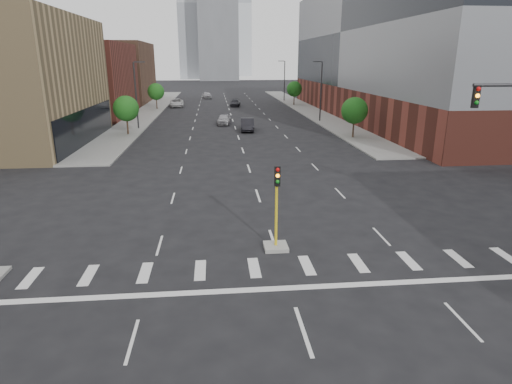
{
  "coord_description": "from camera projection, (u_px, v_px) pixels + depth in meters",
  "views": [
    {
      "loc": [
        -2.96,
        -10.91,
        9.27
      ],
      "look_at": [
        -0.84,
        10.84,
        2.5
      ],
      "focal_mm": 30.0,
      "sensor_mm": 36.0,
      "label": 1
    }
  ],
  "objects": [
    {
      "name": "tower_right",
      "position": [
        233.0,
        5.0,
        249.65
      ],
      "size": [
        20.0,
        20.0,
        80.0
      ],
      "primitive_type": "cube",
      "color": "#B2B7BC",
      "rests_on": "ground"
    },
    {
      "name": "tower_mid",
      "position": [
        218.0,
        31.0,
        197.01
      ],
      "size": [
        18.0,
        18.0,
        44.0
      ],
      "primitive_type": "cube",
      "color": "slate",
      "rests_on": "ground"
    },
    {
      "name": "car_deep_right",
      "position": [
        235.0,
        103.0,
        88.72
      ],
      "size": [
        2.45,
        4.9,
        1.37
      ],
      "primitive_type": "imported",
      "rotation": [
        0.0,
        0.0,
        -0.12
      ],
      "color": "#222227",
      "rests_on": "ground"
    },
    {
      "name": "streetlight_left",
      "position": [
        136.0,
        92.0,
        58.2
      ],
      "size": [
        1.6,
        0.22,
        9.07
      ],
      "color": "#2D2D30",
      "rests_on": "ground"
    },
    {
      "name": "streetlight_right_b",
      "position": [
        284.0,
        79.0,
        98.71
      ],
      "size": [
        1.6,
        0.22,
        9.07
      ],
      "color": "#2D2D30",
      "rests_on": "ground"
    },
    {
      "name": "building_left_far_b",
      "position": [
        104.0,
        73.0,
        96.38
      ],
      "size": [
        20.0,
        24.0,
        13.0
      ],
      "primitive_type": "cube",
      "color": "brown",
      "rests_on": "ground"
    },
    {
      "name": "car_mid_right",
      "position": [
        247.0,
        125.0,
        58.07
      ],
      "size": [
        2.05,
        5.16,
        1.67
      ],
      "primitive_type": "imported",
      "rotation": [
        0.0,
        0.0,
        -0.06
      ],
      "color": "black",
      "rests_on": "ground"
    },
    {
      "name": "tree_right_near",
      "position": [
        355.0,
        111.0,
        51.71
      ],
      "size": [
        3.2,
        3.2,
        4.85
      ],
      "color": "#382619",
      "rests_on": "ground"
    },
    {
      "name": "car_distant",
      "position": [
        207.0,
        95.0,
        106.69
      ],
      "size": [
        2.63,
        5.03,
        1.64
      ],
      "primitive_type": "imported",
      "rotation": [
        0.0,
        0.0,
        0.15
      ],
      "color": "#ACACB0",
      "rests_on": "ground"
    },
    {
      "name": "tree_left_near",
      "position": [
        126.0,
        109.0,
        53.87
      ],
      "size": [
        3.2,
        3.2,
        4.85
      ],
      "color": "#382619",
      "rests_on": "ground"
    },
    {
      "name": "streetlight_right_a",
      "position": [
        321.0,
        89.0,
        65.44
      ],
      "size": [
        1.6,
        0.22,
        9.07
      ],
      "color": "#2D2D30",
      "rests_on": "ground"
    },
    {
      "name": "car_far_left",
      "position": [
        177.0,
        103.0,
        87.67
      ],
      "size": [
        3.11,
        6.05,
        1.63
      ],
      "primitive_type": "imported",
      "rotation": [
        0.0,
        0.0,
        0.07
      ],
      "color": "#BBBBBB",
      "rests_on": "ground"
    },
    {
      "name": "sidewalk_right_far",
      "position": [
        304.0,
        108.0,
        85.11
      ],
      "size": [
        5.0,
        92.0,
        0.15
      ],
      "primitive_type": "cube",
      "color": "gray",
      "rests_on": "ground"
    },
    {
      "name": "building_right_main",
      "position": [
        411.0,
        49.0,
        69.91
      ],
      "size": [
        24.0,
        70.0,
        22.0
      ],
      "color": "brown",
      "rests_on": "ground"
    },
    {
      "name": "building_left_far_a",
      "position": [
        67.0,
        80.0,
        71.81
      ],
      "size": [
        20.0,
        22.0,
        12.0
      ],
      "primitive_type": "cube",
      "color": "brown",
      "rests_on": "ground"
    },
    {
      "name": "sidewalk_left_far",
      "position": [
        151.0,
        110.0,
        82.33
      ],
      "size": [
        5.0,
        92.0,
        0.15
      ],
      "primitive_type": "cube",
      "color": "gray",
      "rests_on": "ground"
    },
    {
      "name": "median_traffic_signal",
      "position": [
        276.0,
        231.0,
        21.63
      ],
      "size": [
        1.2,
        1.2,
        4.4
      ],
      "color": "#999993",
      "rests_on": "ground"
    },
    {
      "name": "tree_left_far",
      "position": [
        156.0,
        92.0,
        82.39
      ],
      "size": [
        3.2,
        3.2,
        4.85
      ],
      "color": "#382619",
      "rests_on": "ground"
    },
    {
      "name": "car_near_left",
      "position": [
        224.0,
        119.0,
        63.8
      ],
      "size": [
        2.33,
        4.72,
        1.55
      ],
      "primitive_type": "imported",
      "rotation": [
        0.0,
        0.0,
        -0.11
      ],
      "color": "#A3A2A7",
      "rests_on": "ground"
    },
    {
      "name": "tree_right_far",
      "position": [
        294.0,
        89.0,
        89.74
      ],
      "size": [
        3.2,
        3.2,
        4.85
      ],
      "color": "#382619",
      "rests_on": "ground"
    },
    {
      "name": "tower_left",
      "position": [
        201.0,
        5.0,
        211.44
      ],
      "size": [
        22.0,
        22.0,
        70.0
      ],
      "primitive_type": "cube",
      "color": "#B2B7BC",
      "rests_on": "ground"
    },
    {
      "name": "ground",
      "position": [
        316.0,
        369.0,
        13.39
      ],
      "size": [
        400.0,
        400.0,
        0.0
      ],
      "primitive_type": "plane",
      "color": "black",
      "rests_on": "ground"
    }
  ]
}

